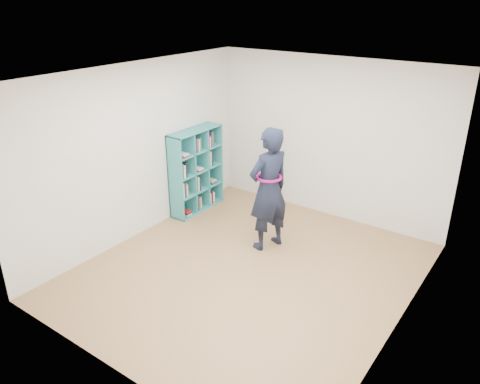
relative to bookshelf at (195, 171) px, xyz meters
The scene contains 9 objects.
floor 2.27m from the bookshelf, 30.84° to the right, with size 4.50×4.50×0.00m, color #9B7546.
ceiling 2.88m from the bookshelf, 30.84° to the right, with size 4.50×4.50×0.00m, color white.
wall_left 1.27m from the bookshelf, 97.21° to the right, with size 0.02×4.50×2.60m, color silver.
wall_right 4.06m from the bookshelf, 16.05° to the right, with size 0.02×4.50×2.60m, color silver.
wall_back 2.26m from the bookshelf, 31.51° to the left, with size 4.00×0.02×2.60m, color silver.
wall_front 3.89m from the bookshelf, 61.04° to the right, with size 4.00×0.02×2.60m, color silver.
bookshelf is the anchor object (origin of this frame).
person 1.75m from the bookshelf, 12.62° to the right, with size 0.63×0.77×1.82m.
smartphone 1.63m from the bookshelf, ahead, with size 0.02×0.10×0.12m.
Camera 1 is at (3.03, -4.45, 3.50)m, focal length 35.00 mm.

